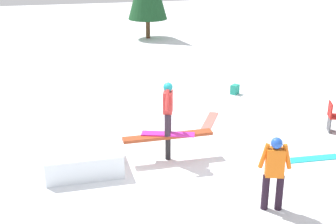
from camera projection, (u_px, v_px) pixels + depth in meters
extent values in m
plane|color=white|center=(168.00, 159.00, 11.88)|extent=(60.00, 60.00, 0.00)
cylinder|color=black|center=(168.00, 148.00, 11.78)|extent=(0.14, 0.14, 0.60)
cube|color=#A53F1E|center=(168.00, 136.00, 11.66)|extent=(2.28, 0.33, 0.08)
cube|color=white|center=(83.00, 158.00, 11.29)|extent=(1.83, 1.54, 0.57)
cube|color=#D624A4|center=(168.00, 134.00, 11.64)|extent=(1.34, 0.68, 0.03)
cylinder|color=#322532|center=(168.00, 125.00, 11.40)|extent=(0.15, 0.15, 0.56)
cylinder|color=#322532|center=(168.00, 121.00, 11.66)|extent=(0.15, 0.15, 0.56)
cube|color=red|center=(168.00, 102.00, 11.34)|extent=(0.32, 0.41, 0.53)
cylinder|color=red|center=(167.00, 100.00, 11.09)|extent=(0.19, 0.35, 0.49)
cylinder|color=red|center=(169.00, 94.00, 11.50)|extent=(0.19, 0.35, 0.49)
sphere|color=teal|center=(168.00, 87.00, 11.20)|extent=(0.23, 0.23, 0.23)
cylinder|color=black|center=(265.00, 192.00, 9.59)|extent=(0.15, 0.15, 0.77)
cylinder|color=black|center=(279.00, 193.00, 9.57)|extent=(0.15, 0.15, 0.77)
cube|color=orange|center=(275.00, 162.00, 9.34)|extent=(0.42, 0.32, 0.60)
cylinder|color=orange|center=(264.00, 156.00, 9.30)|extent=(0.23, 0.15, 0.54)
cylinder|color=orange|center=(287.00, 156.00, 9.27)|extent=(0.23, 0.15, 0.54)
sphere|color=blue|center=(277.00, 143.00, 9.19)|extent=(0.23, 0.23, 0.23)
cube|color=#F46F63|center=(210.00, 121.00, 14.32)|extent=(0.95, 1.44, 0.02)
cube|color=#20BCC3|center=(312.00, 159.00, 11.88)|extent=(1.45, 0.33, 0.02)
cube|color=#3F3F44|center=(329.00, 124.00, 13.51)|extent=(0.17, 0.38, 0.44)
cube|color=red|center=(336.00, 117.00, 13.40)|extent=(0.57, 0.57, 0.04)
cube|color=red|center=(330.00, 109.00, 13.35)|extent=(0.19, 0.42, 0.40)
cube|color=teal|center=(235.00, 89.00, 16.73)|extent=(0.37, 0.36, 0.34)
cylinder|color=#4C331E|center=(148.00, 29.00, 25.79)|extent=(0.24, 0.24, 1.07)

